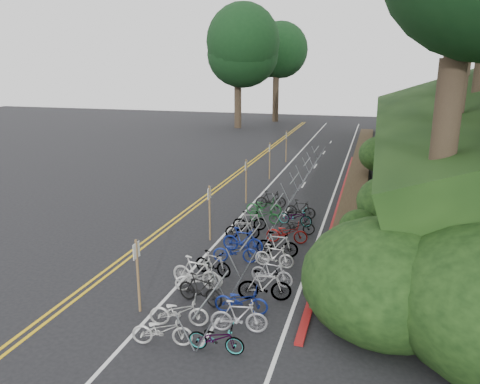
{
  "coord_description": "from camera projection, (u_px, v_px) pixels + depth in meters",
  "views": [
    {
      "loc": [
        7.31,
        -13.37,
        7.54
      ],
      "look_at": [
        0.95,
        8.59,
        1.3
      ],
      "focal_mm": 35.0,
      "sensor_mm": 36.0,
      "label": 1
    }
  ],
  "objects": [
    {
      "name": "red_curb",
      "position": [
        339.0,
        204.0,
        25.91
      ],
      "size": [
        0.25,
        28.0,
        0.1
      ],
      "primitive_type": "cube",
      "color": "maroon",
      "rests_on": "ground"
    },
    {
      "name": "bike_front",
      "position": [
        196.0,
        272.0,
        16.24
      ],
      "size": [
        0.79,
        1.95,
        1.14
      ],
      "primitive_type": "imported",
      "rotation": [
        0.0,
        0.0,
        1.43
      ],
      "color": "beige",
      "rests_on": "ground"
    },
    {
      "name": "bike_valet",
      "position": [
        252.0,
        250.0,
        18.46
      ],
      "size": [
        3.37,
        15.14,
        1.08
      ],
      "color": "beige",
      "rests_on": "ground"
    },
    {
      "name": "signpost_near",
      "position": [
        138.0,
        271.0,
        14.44
      ],
      "size": [
        0.08,
        0.4,
        2.41
      ],
      "color": "brown",
      "rests_on": "ground"
    },
    {
      "name": "ground",
      "position": [
        146.0,
        288.0,
        16.34
      ],
      "size": [
        120.0,
        120.0,
        0.0
      ],
      "primitive_type": "plane",
      "color": "black",
      "rests_on": "ground"
    },
    {
      "name": "embankment",
      "position": [
        466.0,
        145.0,
        29.82
      ],
      "size": [
        14.3,
        48.14,
        9.11
      ],
      "color": "black",
      "rests_on": "ground"
    },
    {
      "name": "signposts_rest",
      "position": [
        259.0,
        167.0,
        28.77
      ],
      "size": [
        0.08,
        18.4,
        2.5
      ],
      "color": "brown",
      "rests_on": "ground"
    },
    {
      "name": "bike_rack_front",
      "position": [
        212.0,
        300.0,
        13.84
      ],
      "size": [
        1.1,
        3.07,
        1.07
      ],
      "color": "gray",
      "rests_on": "ground"
    },
    {
      "name": "road_markings",
      "position": [
        242.0,
        207.0,
        25.52
      ],
      "size": [
        7.47,
        80.0,
        0.01
      ],
      "color": "gold",
      "rests_on": "ground"
    },
    {
      "name": "bike_racks_rest",
      "position": [
        295.0,
        183.0,
        27.35
      ],
      "size": [
        1.14,
        23.0,
        1.17
      ],
      "color": "gray",
      "rests_on": "ground"
    }
  ]
}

